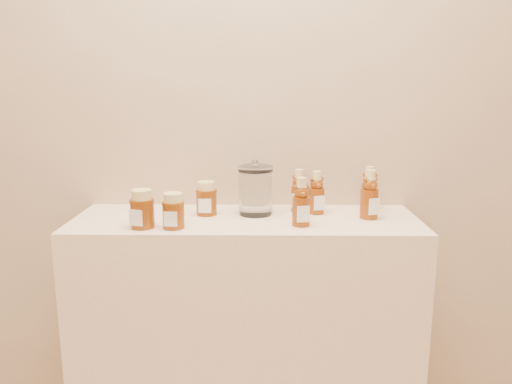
# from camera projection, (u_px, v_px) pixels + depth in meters

# --- Properties ---
(wall_back) EXTENTS (3.50, 0.02, 2.70)m
(wall_back) POSITION_uv_depth(u_px,v_px,m) (247.00, 86.00, 1.83)
(wall_back) COLOR tan
(wall_back) RESTS_ON ground
(display_table) EXTENTS (1.20, 0.40, 0.90)m
(display_table) POSITION_uv_depth(u_px,v_px,m) (246.00, 337.00, 1.83)
(display_table) COLOR beige
(display_table) RESTS_ON ground
(bear_bottle_back_left) EXTENTS (0.07, 0.07, 0.18)m
(bear_bottle_back_left) POSITION_uv_depth(u_px,v_px,m) (299.00, 188.00, 1.81)
(bear_bottle_back_left) COLOR #642807
(bear_bottle_back_left) RESTS_ON display_table
(bear_bottle_back_mid) EXTENTS (0.07, 0.07, 0.17)m
(bear_bottle_back_mid) POSITION_uv_depth(u_px,v_px,m) (317.00, 190.00, 1.78)
(bear_bottle_back_mid) COLOR #642807
(bear_bottle_back_mid) RESTS_ON display_table
(bear_bottle_back_right) EXTENTS (0.08, 0.08, 0.18)m
(bear_bottle_back_right) POSITION_uv_depth(u_px,v_px,m) (370.00, 185.00, 1.83)
(bear_bottle_back_right) COLOR #642807
(bear_bottle_back_right) RESTS_ON display_table
(bear_bottle_front_left) EXTENTS (0.07, 0.07, 0.18)m
(bear_bottle_front_left) POSITION_uv_depth(u_px,v_px,m) (301.00, 199.00, 1.62)
(bear_bottle_front_left) COLOR #642807
(bear_bottle_front_left) RESTS_ON display_table
(bear_bottle_front_right) EXTENTS (0.09, 0.09, 0.19)m
(bear_bottle_front_right) POSITION_uv_depth(u_px,v_px,m) (370.00, 191.00, 1.71)
(bear_bottle_front_right) COLOR #642807
(bear_bottle_front_right) RESTS_ON display_table
(honey_jar_left) EXTENTS (0.10, 0.10, 0.13)m
(honey_jar_left) POSITION_uv_depth(u_px,v_px,m) (142.00, 209.00, 1.61)
(honey_jar_left) COLOR #642807
(honey_jar_left) RESTS_ON display_table
(honey_jar_back) EXTENTS (0.08, 0.08, 0.12)m
(honey_jar_back) POSITION_uv_depth(u_px,v_px,m) (206.00, 198.00, 1.77)
(honey_jar_back) COLOR #642807
(honey_jar_back) RESTS_ON display_table
(honey_jar_front) EXTENTS (0.08, 0.08, 0.12)m
(honey_jar_front) POSITION_uv_depth(u_px,v_px,m) (173.00, 211.00, 1.60)
(honey_jar_front) COLOR #642807
(honey_jar_front) RESTS_ON display_table
(glass_canister) EXTENTS (0.13, 0.13, 0.19)m
(glass_canister) POSITION_uv_depth(u_px,v_px,m) (255.00, 188.00, 1.77)
(glass_canister) COLOR white
(glass_canister) RESTS_ON display_table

